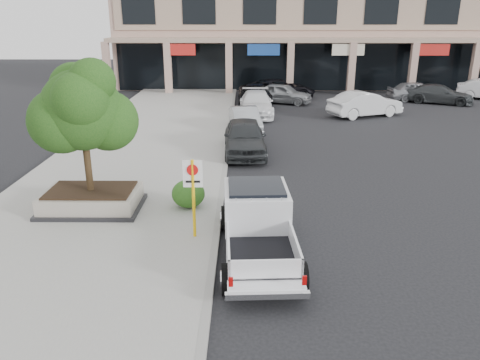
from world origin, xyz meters
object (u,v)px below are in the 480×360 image
Objects in this scene: pickup_truck at (259,227)px; lot_car_a at (283,93)px; curb_car_a at (245,137)px; lot_car_b at (365,104)px; planter at (92,199)px; lot_car_c at (439,94)px; lot_car_d at (279,89)px; no_parking_sign at (193,188)px; curb_car_b at (245,120)px; curb_car_d at (255,94)px; lot_car_e at (417,91)px; curb_car_c at (256,104)px; planter_tree at (88,110)px.

lot_car_a is (2.46, 23.52, -0.11)m from pickup_truck.
curb_car_a is 11.74m from lot_car_b.
planter is at bearing -127.51° from curb_car_a.
lot_car_a is 11.63m from lot_car_c.
lot_car_c is at bearing -108.11° from lot_car_d.
no_parking_sign is 0.49× the size of lot_car_c.
curb_car_b is 0.85× the size of lot_car_b.
lot_car_a is at bearing 114.55° from lot_car_c.
curb_car_d is at bearing 128.56° from lot_car_d.
curb_car_b is at bearing 96.06° from lot_car_b.
lot_car_c is 1.09× the size of lot_car_e.
lot_car_e is (10.42, -0.76, -0.03)m from lot_car_d.
lot_car_b reaches higher than curb_car_d.
planter is 0.78× the size of curb_car_b.
curb_car_c is at bearing 153.66° from lot_car_d.
curb_car_b is (0.03, 4.45, -0.13)m from curb_car_a.
lot_car_d is 1.28× the size of lot_car_e.
no_parking_sign is 24.93m from lot_car_d.
lot_car_a is (2.08, 4.47, -0.02)m from curb_car_c.
lot_car_d is at bearing 13.93° from lot_car_b.
lot_car_e reaches higher than curb_car_d.
curb_car_d is at bearing 92.14° from lot_car_e.
curb_car_a is at bearing -95.03° from curb_car_c.
planter_tree is 0.72× the size of lot_car_d.
curb_car_c is at bearing 83.11° from no_parking_sign.
planter is 0.60× the size of pickup_truck.
planter_tree is at bearing -127.37° from curb_car_a.
curb_car_c is at bearing 70.57° from planter_tree.
curb_car_b is at bearing 123.68° from lot_car_e.
planter is at bearing -106.04° from curb_car_d.
curb_car_c is at bearing 64.62° from lot_car_b.
curb_car_c is (0.73, 4.61, 0.08)m from curb_car_b.
planter is 28.36m from lot_car_e.
curb_car_d is 2.09m from lot_car_a.
pickup_truck reaches higher than curb_car_d.
curb_car_a is 19.87m from lot_car_c.
no_parking_sign reaches higher than lot_car_c.
no_parking_sign is 0.56× the size of curb_car_b.
lot_car_b is at bearing 65.68° from pickup_truck.
lot_car_a is (4.27, 22.63, -0.90)m from no_parking_sign.
curb_car_a is (-0.37, 9.98, -0.04)m from pickup_truck.
curb_car_d is at bearing 74.41° from planter_tree.
pickup_truck is 1.03× the size of curb_car_d.
lot_car_e is (12.77, 24.68, -0.10)m from pickup_truck.
curb_car_b is 0.87× the size of lot_car_c.
lot_car_b reaches higher than lot_car_a.
planter is 0.80× the size of planter_tree.
lot_car_b is at bearing 21.37° from curb_car_b.
curb_car_a reaches higher than lot_car_e.
no_parking_sign reaches higher than lot_car_a.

